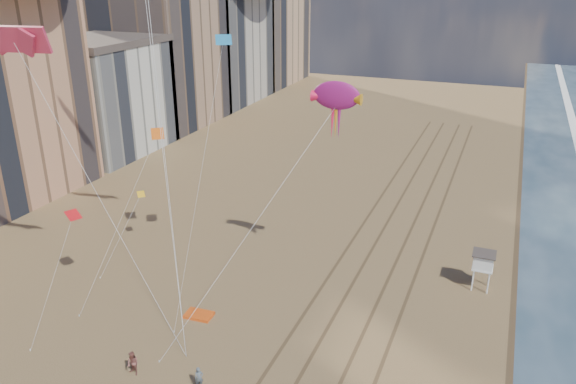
# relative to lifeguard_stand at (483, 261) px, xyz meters

# --- Properties ---
(wet_sand) EXTENTS (260.00, 260.00, 0.00)m
(wet_sand) POSITION_rel_lifeguard_stand_xyz_m (7.13, 7.01, -2.72)
(wet_sand) COLOR #42301E
(wet_sand) RESTS_ON ground
(tracks) EXTENTS (7.68, 120.00, 0.01)m
(tracks) POSITION_rel_lifeguard_stand_xyz_m (-9.32, -2.99, -2.71)
(tracks) COLOR brown
(tracks) RESTS_ON ground
(buildings) EXTENTS (34.72, 131.35, 29.00)m
(buildings) POSITION_rel_lifeguard_stand_xyz_m (-57.60, 32.59, 10.83)
(buildings) COLOR #C6B284
(buildings) RESTS_ON ground
(lifeguard_stand) EXTENTS (1.95, 1.95, 3.53)m
(lifeguard_stand) POSITION_rel_lifeguard_stand_xyz_m (0.00, 0.00, 0.00)
(lifeguard_stand) COLOR white
(lifeguard_stand) RESTS_ON ground
(grounded_kite) EXTENTS (2.34, 1.58, 0.26)m
(grounded_kite) POSITION_rel_lifeguard_stand_xyz_m (-20.93, -13.10, -2.59)
(grounded_kite) COLOR #EF5314
(grounded_kite) RESTS_ON ground
(show_kite) EXTENTS (6.19, 7.81, 23.39)m
(show_kite) POSITION_rel_lifeguard_stand_xyz_m (-12.46, -4.53, 14.42)
(show_kite) COLOR #981769
(show_kite) RESTS_ON ground
(kite_flyer_a) EXTENTS (0.69, 0.65, 1.59)m
(kite_flyer_a) POSITION_rel_lifeguard_stand_xyz_m (-16.62, -20.35, -1.92)
(kite_flyer_a) COLOR slate
(kite_flyer_a) RESTS_ON ground
(kite_flyer_b) EXTENTS (0.99, 0.83, 1.82)m
(kite_flyer_b) POSITION_rel_lifeguard_stand_xyz_m (-21.57, -20.91, -1.81)
(kite_flyer_b) COLOR brown
(kite_flyer_b) RESTS_ON ground
(small_kites) EXTENTS (14.34, 10.57, 16.23)m
(small_kites) POSITION_rel_lifeguard_stand_xyz_m (-27.26, -8.47, 10.58)
(small_kites) COLOR orange
(small_kites) RESTS_ON ground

